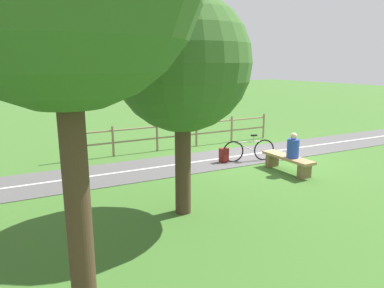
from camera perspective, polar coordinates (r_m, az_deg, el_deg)
ground_plane at (r=12.66m, az=11.76°, el=-1.94°), size 80.00×80.00×0.00m
paved_path at (r=11.08m, az=-6.47°, el=-3.86°), size 5.85×36.04×0.02m
path_centre_line at (r=11.08m, az=-6.47°, el=-3.81°), size 3.36×31.84×0.00m
bench at (r=10.95m, az=15.05°, el=-2.66°), size 1.77×0.54×0.49m
person_seated at (r=10.72m, az=15.85°, el=-0.49°), size 0.37×0.37×0.74m
bicycle at (r=11.86m, az=9.07°, el=-0.97°), size 0.64×1.70×0.89m
backpack at (r=11.64m, az=5.14°, el=-1.84°), size 0.25×0.30×0.48m
fence_roadside at (r=13.39m, az=-2.37°, el=1.90°), size 0.76×8.23×1.07m
tree_far_left at (r=7.28m, az=-1.56°, el=12.66°), size 2.77×2.77×4.58m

